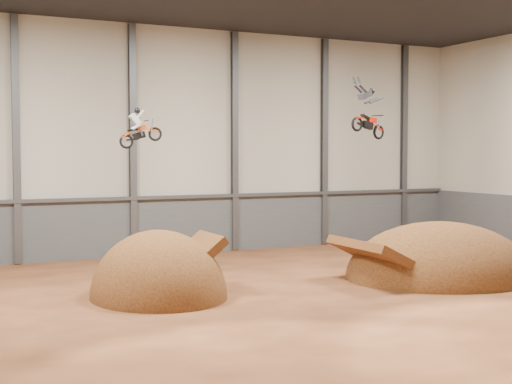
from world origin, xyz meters
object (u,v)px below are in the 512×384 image
Objects in this scene: takeoff_ramp at (159,297)px; fmx_rider_a at (142,124)px; landing_ramp at (439,277)px; fmx_rider_b at (367,109)px.

takeoff_ramp is 8.09m from fmx_rider_a.
landing_ramp is at bearing -5.67° from takeoff_ramp.
fmx_rider_b reaches higher than takeoff_ramp.
fmx_rider_a is 11.63m from fmx_rider_b.
takeoff_ramp is at bearing 174.33° from landing_ramp.
landing_ramp is 16.57m from fmx_rider_a.
fmx_rider_a is 0.65× the size of fmx_rider_b.
fmx_rider_b is at bearing 134.07° from landing_ramp.
landing_ramp is (14.29, -1.42, 0.00)m from takeoff_ramp.
landing_ramp is 9.34m from fmx_rider_b.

